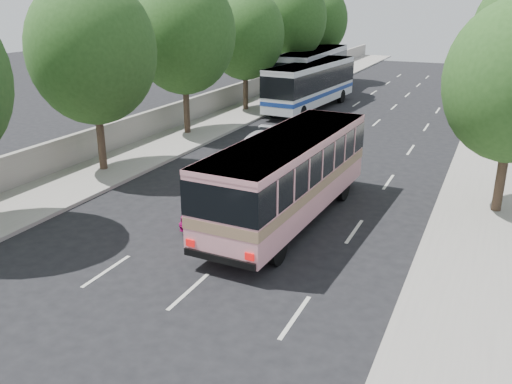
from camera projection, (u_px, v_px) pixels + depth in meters
The scene contains 15 objects.
ground at pixel (194, 256), 17.39m from camera, with size 120.00×120.00×0.00m, color black.
sidewalk_left at pixel (235, 115), 37.81m from camera, with size 4.00×90.00×0.15m, color #9E998E.
sidewalk_right at pixel (498, 140), 31.22m from camera, with size 4.00×90.00×0.12m, color #9E998E.
low_wall at pixel (212, 101), 38.23m from camera, with size 0.30×90.00×1.50m, color #9E998E.
tree_left_b at pixel (92, 46), 23.78m from camera, with size 5.70×5.70×8.88m.
tree_left_c at pixel (184, 29), 30.62m from camera, with size 6.00×6.00×9.35m.
tree_left_d at pixel (246, 31), 37.60m from camera, with size 5.52×5.52×8.60m.
tree_left_e at pixel (289, 16), 44.15m from camera, with size 6.30×6.30×9.82m.
tree_left_f at pixel (317, 18), 51.23m from camera, with size 5.88×5.88×9.16m.
pink_bus at pixel (289, 169), 19.49m from camera, with size 2.99×10.09×3.19m.
pink_taxi at pixel (220, 203), 19.99m from camera, with size 1.58×3.92×1.33m, color #D91287.
white_pickup at pixel (259, 149), 26.91m from camera, with size 2.02×4.97×1.44m, color silver.
tour_coach_front at pixel (311, 81), 39.53m from camera, with size 3.34×11.52×3.40m.
tour_coach_rear at pixel (313, 68), 45.11m from camera, with size 3.22×12.63×3.75m.
taxi_roof_sign at pixel (220, 184), 19.73m from camera, with size 0.55×0.18×0.18m, color silver.
Camera 1 is at (8.27, -13.46, 7.81)m, focal length 38.00 mm.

